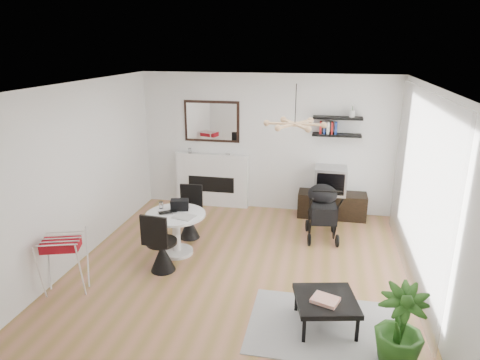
% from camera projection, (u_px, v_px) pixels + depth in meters
% --- Properties ---
extents(floor, '(5.00, 5.00, 0.00)m').
position_uv_depth(floor, '(242.00, 266.00, 6.49)').
color(floor, olive).
rests_on(floor, ground).
extents(ceiling, '(5.00, 5.00, 0.00)m').
position_uv_depth(ceiling, '(242.00, 85.00, 5.66)').
color(ceiling, white).
rests_on(ceiling, wall_back).
extents(wall_back, '(5.00, 0.00, 5.00)m').
position_uv_depth(wall_back, '(266.00, 143.00, 8.41)').
color(wall_back, white).
rests_on(wall_back, floor).
extents(wall_left, '(0.00, 5.00, 5.00)m').
position_uv_depth(wall_left, '(82.00, 172.00, 6.55)').
color(wall_left, white).
rests_on(wall_left, floor).
extents(wall_right, '(0.00, 5.00, 5.00)m').
position_uv_depth(wall_right, '(428.00, 193.00, 5.60)').
color(wall_right, white).
rests_on(wall_right, floor).
extents(sheer_curtain, '(0.04, 3.60, 2.60)m').
position_uv_depth(sheer_curtain, '(417.00, 188.00, 5.81)').
color(sheer_curtain, white).
rests_on(sheer_curtain, wall_right).
extents(fireplace, '(1.50, 0.17, 2.16)m').
position_uv_depth(fireplace, '(212.00, 174.00, 8.75)').
color(fireplace, white).
rests_on(fireplace, floor).
extents(shelf_lower, '(0.90, 0.25, 0.04)m').
position_uv_depth(shelf_lower, '(337.00, 135.00, 7.96)').
color(shelf_lower, black).
rests_on(shelf_lower, wall_back).
extents(shelf_upper, '(0.90, 0.25, 0.04)m').
position_uv_depth(shelf_upper, '(338.00, 118.00, 7.86)').
color(shelf_upper, black).
rests_on(shelf_upper, wall_back).
extents(pendant_lamp, '(0.90, 0.90, 0.10)m').
position_uv_depth(pendant_lamp, '(295.00, 124.00, 5.98)').
color(pendant_lamp, tan).
rests_on(pendant_lamp, ceiling).
extents(tv_console, '(1.29, 0.45, 0.48)m').
position_uv_depth(tv_console, '(332.00, 205.00, 8.27)').
color(tv_console, black).
rests_on(tv_console, floor).
extents(crt_tv, '(0.59, 0.52, 0.52)m').
position_uv_depth(crt_tv, '(330.00, 180.00, 8.13)').
color(crt_tv, '#ACACAF').
rests_on(crt_tv, tv_console).
extents(dining_table, '(0.94, 0.94, 0.69)m').
position_uv_depth(dining_table, '(176.00, 227.00, 6.75)').
color(dining_table, white).
rests_on(dining_table, floor).
extents(laptop, '(0.35, 0.32, 0.02)m').
position_uv_depth(laptop, '(169.00, 213.00, 6.67)').
color(laptop, black).
rests_on(laptop, dining_table).
extents(black_bag, '(0.31, 0.23, 0.17)m').
position_uv_depth(black_bag, '(180.00, 205.00, 6.81)').
color(black_bag, black).
rests_on(black_bag, dining_table).
extents(newspaper, '(0.37, 0.33, 0.01)m').
position_uv_depth(newspaper, '(184.00, 217.00, 6.55)').
color(newspaper, beige).
rests_on(newspaper, dining_table).
extents(drinking_glass, '(0.07, 0.07, 0.11)m').
position_uv_depth(drinking_glass, '(161.00, 205.00, 6.87)').
color(drinking_glass, white).
rests_on(drinking_glass, dining_table).
extents(chair_far, '(0.43, 0.44, 0.91)m').
position_uv_depth(chair_far, '(190.00, 222.00, 7.39)').
color(chair_far, black).
rests_on(chair_far, floor).
extents(chair_near, '(0.45, 0.47, 0.94)m').
position_uv_depth(chair_near, '(162.00, 252.00, 6.27)').
color(chair_near, black).
rests_on(chair_near, floor).
extents(drying_rack, '(0.68, 0.65, 0.82)m').
position_uv_depth(drying_rack, '(64.00, 264.00, 5.69)').
color(drying_rack, white).
rests_on(drying_rack, floor).
extents(stroller, '(0.60, 0.88, 1.03)m').
position_uv_depth(stroller, '(322.00, 213.00, 7.35)').
color(stroller, black).
rests_on(stroller, floor).
extents(rug, '(1.81, 1.30, 0.01)m').
position_uv_depth(rug, '(325.00, 327.00, 5.09)').
color(rug, '#999999').
rests_on(rug, floor).
extents(coffee_table, '(0.83, 0.83, 0.36)m').
position_uv_depth(coffee_table, '(326.00, 301.00, 5.03)').
color(coffee_table, black).
rests_on(coffee_table, rug).
extents(magazines, '(0.36, 0.32, 0.04)m').
position_uv_depth(magazines, '(325.00, 300.00, 4.95)').
color(magazines, '#DE5537').
rests_on(magazines, coffee_table).
extents(potted_plant, '(0.60, 0.60, 0.90)m').
position_uv_depth(potted_plant, '(400.00, 326.00, 4.39)').
color(potted_plant, '#235317').
rests_on(potted_plant, floor).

